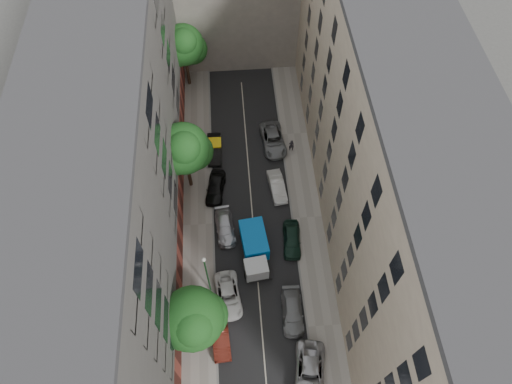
{
  "coord_description": "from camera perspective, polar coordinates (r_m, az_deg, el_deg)",
  "views": [
    {
      "loc": [
        -1.38,
        -22.27,
        40.32
      ],
      "look_at": [
        0.29,
        -0.33,
        6.0
      ],
      "focal_mm": 32.0,
      "sensor_mm": 36.0,
      "label": 1
    }
  ],
  "objects": [
    {
      "name": "car_left_3",
      "position": [
        45.14,
        -3.89,
        -4.43
      ],
      "size": [
        2.22,
        4.54,
        1.27
      ],
      "primitive_type": "imported",
      "rotation": [
        0.0,
        0.0,
        0.1
      ],
      "color": "#B0AFB4",
      "rests_on": "ground"
    },
    {
      "name": "tree_mid",
      "position": [
        43.9,
        -8.91,
        5.15
      ],
      "size": [
        5.31,
        5.04,
        8.85
      ],
      "color": "#382619",
      "rests_on": "sidewalk_left"
    },
    {
      "name": "car_right_3",
      "position": [
        47.52,
        2.66,
        0.7
      ],
      "size": [
        1.93,
        4.25,
        1.35
      ],
      "primitive_type": "imported",
      "rotation": [
        0.0,
        0.0,
        0.13
      ],
      "color": "silver",
      "rests_on": "ground"
    },
    {
      "name": "ground",
      "position": [
        46.08,
        -0.39,
        -3.71
      ],
      "size": [
        120.0,
        120.0,
        0.0
      ],
      "primitive_type": "plane",
      "color": "#4C4C49",
      "rests_on": "ground"
    },
    {
      "name": "car_left_1",
      "position": [
        41.15,
        -4.44,
        -17.55
      ],
      "size": [
        1.75,
        4.28,
        1.38
      ],
      "primitive_type": "imported",
      "rotation": [
        0.0,
        0.0,
        0.07
      ],
      "color": "#4E170F",
      "rests_on": "ground"
    },
    {
      "name": "tarp_truck",
      "position": [
        43.11,
        -0.18,
        -7.11
      ],
      "size": [
        2.81,
        5.82,
        2.59
      ],
      "rotation": [
        0.0,
        0.0,
        0.12
      ],
      "color": "black",
      "rests_on": "ground"
    },
    {
      "name": "car_left_2",
      "position": [
        42.25,
        -3.5,
        -12.79
      ],
      "size": [
        2.67,
        4.92,
        1.31
      ],
      "primitive_type": "imported",
      "rotation": [
        0.0,
        0.0,
        0.11
      ],
      "color": "silver",
      "rests_on": "ground"
    },
    {
      "name": "car_left_5",
      "position": [
        50.52,
        -5.23,
        5.36
      ],
      "size": [
        1.54,
        4.28,
        1.41
      ],
      "primitive_type": "imported",
      "rotation": [
        0.0,
        0.0,
        -0.01
      ],
      "color": "black",
      "rests_on": "ground"
    },
    {
      "name": "building_right",
      "position": [
        39.6,
        15.66,
        4.52
      ],
      "size": [
        8.0,
        44.0,
        20.0
      ],
      "primitive_type": "cube",
      "color": "#BFAE94",
      "rests_on": "ground"
    },
    {
      "name": "road_surface",
      "position": [
        46.07,
        -0.39,
        -3.7
      ],
      "size": [
        8.0,
        44.0,
        0.02
      ],
      "primitive_type": "cube",
      "color": "black",
      "rests_on": "ground"
    },
    {
      "name": "building_left",
      "position": [
        38.83,
        -16.91,
        2.53
      ],
      "size": [
        8.0,
        44.0,
        20.0
      ],
      "primitive_type": "cube",
      "color": "#4C4947",
      "rests_on": "ground"
    },
    {
      "name": "tree_far",
      "position": [
        54.7,
        -8.95,
        17.51
      ],
      "size": [
        5.0,
        4.68,
        8.41
      ],
      "color": "#382619",
      "rests_on": "sidewalk_left"
    },
    {
      "name": "car_right_0",
      "position": [
        40.54,
        6.73,
        -21.62
      ],
      "size": [
        3.31,
        5.71,
        1.49
      ],
      "primitive_type": "imported",
      "rotation": [
        0.0,
        0.0,
        -0.16
      ],
      "color": "#B2B2B7",
      "rests_on": "ground"
    },
    {
      "name": "tree_near",
      "position": [
        37.44,
        -7.8,
        -15.58
      ],
      "size": [
        5.4,
        5.14,
        7.36
      ],
      "color": "#382619",
      "rests_on": "sidewalk_left"
    },
    {
      "name": "car_right_4",
      "position": [
        51.14,
        2.14,
        6.54
      ],
      "size": [
        2.9,
        5.43,
        1.45
      ],
      "primitive_type": "imported",
      "rotation": [
        0.0,
        0.0,
        0.09
      ],
      "color": "slate",
      "rests_on": "ground"
    },
    {
      "name": "car_right_1",
      "position": [
        41.81,
        4.57,
        -14.7
      ],
      "size": [
        1.97,
        4.55,
        1.3
      ],
      "primitive_type": "imported",
      "rotation": [
        0.0,
        0.0,
        -0.03
      ],
      "color": "slate",
      "rests_on": "ground"
    },
    {
      "name": "lamp_post",
      "position": [
        39.24,
        -6.21,
        -9.91
      ],
      "size": [
        0.36,
        0.36,
        6.83
      ],
      "color": "#195A24",
      "rests_on": "sidewalk_left"
    },
    {
      "name": "sidewalk_right",
      "position": [
        46.51,
        6.39,
        -3.19
      ],
      "size": [
        3.0,
        44.0,
        0.15
      ],
      "primitive_type": "cube",
      "color": "gray",
      "rests_on": "ground"
    },
    {
      "name": "car_right_2",
      "position": [
        44.48,
        4.51,
        -5.92
      ],
      "size": [
        2.0,
        4.3,
        1.42
      ],
      "primitive_type": "imported",
      "rotation": [
        0.0,
        0.0,
        -0.08
      ],
      "color": "black",
      "rests_on": "ground"
    },
    {
      "name": "sidewalk_left",
      "position": [
        46.18,
        -7.23,
        -4.09
      ],
      "size": [
        3.0,
        44.0,
        0.15
      ],
      "primitive_type": "cube",
      "color": "gray",
      "rests_on": "ground"
    },
    {
      "name": "car_left_4",
      "position": [
        47.51,
        -5.07,
        0.57
      ],
      "size": [
        2.45,
        4.56,
        1.48
      ],
      "primitive_type": "imported",
      "rotation": [
        0.0,
        0.0,
        -0.17
      ],
      "color": "black",
      "rests_on": "ground"
    },
    {
      "name": "pedestrian",
      "position": [
        50.46,
        4.44,
        5.83
      ],
      "size": [
        0.61,
        0.42,
        1.61
      ],
      "primitive_type": "imported",
      "rotation": [
        0.0,
        0.0,
        3.08
      ],
      "color": "black",
      "rests_on": "sidewalk_right"
    }
  ]
}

